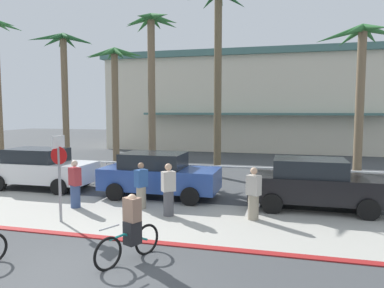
{
  "coord_description": "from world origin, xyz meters",
  "views": [
    {
      "loc": [
        4.23,
        -6.14,
        3.3
      ],
      "look_at": [
        1.07,
        6.0,
        2.13
      ],
      "focal_mm": 34.36,
      "sensor_mm": 36.0,
      "label": 1
    }
  ],
  "objects_px": {
    "stop_sign_bike_lane": "(59,166)",
    "pedestrian_0": "(75,186)",
    "palm_tree_2": "(114,77)",
    "palm_tree_5": "(360,68)",
    "pedestrian_2": "(168,192)",
    "car_white_1": "(41,168)",
    "palm_tree_4": "(218,41)",
    "palm_tree_1": "(64,67)",
    "pedestrian_3": "(141,188)",
    "car_black_3": "(315,184)",
    "pedestrian_1": "(253,196)",
    "car_blue_2": "(159,175)",
    "cyclist_teal_0": "(131,229)",
    "palm_tree_3": "(151,55)"
  },
  "relations": [
    {
      "from": "pedestrian_3",
      "to": "palm_tree_1",
      "type": "bearing_deg",
      "value": 136.27
    },
    {
      "from": "stop_sign_bike_lane",
      "to": "palm_tree_5",
      "type": "height_order",
      "value": "palm_tree_5"
    },
    {
      "from": "pedestrian_2",
      "to": "car_white_1",
      "type": "bearing_deg",
      "value": 158.72
    },
    {
      "from": "car_blue_2",
      "to": "car_black_3",
      "type": "height_order",
      "value": "same"
    },
    {
      "from": "car_black_3",
      "to": "cyclist_teal_0",
      "type": "distance_m",
      "value": 6.82
    },
    {
      "from": "stop_sign_bike_lane",
      "to": "pedestrian_1",
      "type": "height_order",
      "value": "stop_sign_bike_lane"
    },
    {
      "from": "palm_tree_2",
      "to": "car_blue_2",
      "type": "relative_size",
      "value": 1.51
    },
    {
      "from": "car_blue_2",
      "to": "pedestrian_2",
      "type": "xyz_separation_m",
      "value": [
        1.13,
        -2.26,
        -0.11
      ]
    },
    {
      "from": "palm_tree_2",
      "to": "pedestrian_1",
      "type": "xyz_separation_m",
      "value": [
        8.12,
        -7.36,
        -4.32
      ]
    },
    {
      "from": "palm_tree_1",
      "to": "pedestrian_3",
      "type": "relative_size",
      "value": 4.86
    },
    {
      "from": "palm_tree_1",
      "to": "cyclist_teal_0",
      "type": "bearing_deg",
      "value": -51.37
    },
    {
      "from": "stop_sign_bike_lane",
      "to": "palm_tree_5",
      "type": "distance_m",
      "value": 12.56
    },
    {
      "from": "palm_tree_2",
      "to": "palm_tree_5",
      "type": "relative_size",
      "value": 0.96
    },
    {
      "from": "palm_tree_3",
      "to": "palm_tree_5",
      "type": "bearing_deg",
      "value": -0.75
    },
    {
      "from": "cyclist_teal_0",
      "to": "pedestrian_0",
      "type": "relative_size",
      "value": 1.03
    },
    {
      "from": "car_white_1",
      "to": "cyclist_teal_0",
      "type": "xyz_separation_m",
      "value": [
        6.69,
        -5.9,
        -0.18
      ]
    },
    {
      "from": "cyclist_teal_0",
      "to": "car_blue_2",
      "type": "bearing_deg",
      "value": 103.71
    },
    {
      "from": "cyclist_teal_0",
      "to": "palm_tree_4",
      "type": "bearing_deg",
      "value": 90.21
    },
    {
      "from": "palm_tree_4",
      "to": "car_blue_2",
      "type": "bearing_deg",
      "value": -105.79
    },
    {
      "from": "stop_sign_bike_lane",
      "to": "pedestrian_0",
      "type": "xyz_separation_m",
      "value": [
        -0.46,
        1.51,
        -0.93
      ]
    },
    {
      "from": "palm_tree_5",
      "to": "pedestrian_0",
      "type": "relative_size",
      "value": 4.24
    },
    {
      "from": "pedestrian_2",
      "to": "palm_tree_1",
      "type": "bearing_deg",
      "value": 138.07
    },
    {
      "from": "palm_tree_4",
      "to": "palm_tree_5",
      "type": "xyz_separation_m",
      "value": [
        6.21,
        -0.65,
        -1.52
      ]
    },
    {
      "from": "car_black_3",
      "to": "pedestrian_1",
      "type": "xyz_separation_m",
      "value": [
        -1.87,
        -1.72,
        -0.14
      ]
    },
    {
      "from": "palm_tree_4",
      "to": "pedestrian_1",
      "type": "relative_size",
      "value": 5.66
    },
    {
      "from": "palm_tree_5",
      "to": "pedestrian_0",
      "type": "height_order",
      "value": "palm_tree_5"
    },
    {
      "from": "palm_tree_1",
      "to": "palm_tree_5",
      "type": "xyz_separation_m",
      "value": [
        15.14,
        -1.49,
        -0.64
      ]
    },
    {
      "from": "palm_tree_5",
      "to": "pedestrian_3",
      "type": "height_order",
      "value": "palm_tree_5"
    },
    {
      "from": "palm_tree_3",
      "to": "palm_tree_5",
      "type": "xyz_separation_m",
      "value": [
        9.39,
        -0.12,
        -0.89
      ]
    },
    {
      "from": "stop_sign_bike_lane",
      "to": "pedestrian_2",
      "type": "xyz_separation_m",
      "value": [
        2.88,
        1.37,
        -0.91
      ]
    },
    {
      "from": "car_black_3",
      "to": "pedestrian_1",
      "type": "height_order",
      "value": "car_black_3"
    },
    {
      "from": "stop_sign_bike_lane",
      "to": "palm_tree_3",
      "type": "height_order",
      "value": "palm_tree_3"
    },
    {
      "from": "cyclist_teal_0",
      "to": "palm_tree_1",
      "type": "bearing_deg",
      "value": 128.63
    },
    {
      "from": "stop_sign_bike_lane",
      "to": "palm_tree_1",
      "type": "height_order",
      "value": "palm_tree_1"
    },
    {
      "from": "car_black_3",
      "to": "pedestrian_1",
      "type": "distance_m",
      "value": 2.54
    },
    {
      "from": "palm_tree_5",
      "to": "pedestrian_0",
      "type": "bearing_deg",
      "value": -147.54
    },
    {
      "from": "stop_sign_bike_lane",
      "to": "palm_tree_3",
      "type": "xyz_separation_m",
      "value": [
        -0.09,
        7.84,
        4.28
      ]
    },
    {
      "from": "palm_tree_5",
      "to": "pedestrian_2",
      "type": "bearing_deg",
      "value": -135.32
    },
    {
      "from": "palm_tree_2",
      "to": "cyclist_teal_0",
      "type": "height_order",
      "value": "palm_tree_2"
    },
    {
      "from": "stop_sign_bike_lane",
      "to": "cyclist_teal_0",
      "type": "height_order",
      "value": "stop_sign_bike_lane"
    },
    {
      "from": "car_black_3",
      "to": "palm_tree_3",
      "type": "bearing_deg",
      "value": 148.85
    },
    {
      "from": "palm_tree_5",
      "to": "pedestrian_3",
      "type": "bearing_deg",
      "value": -142.77
    },
    {
      "from": "palm_tree_2",
      "to": "pedestrian_0",
      "type": "height_order",
      "value": "palm_tree_2"
    },
    {
      "from": "palm_tree_2",
      "to": "pedestrian_1",
      "type": "relative_size",
      "value": 4.15
    },
    {
      "from": "palm_tree_2",
      "to": "cyclist_teal_0",
      "type": "xyz_separation_m",
      "value": [
        5.79,
        -11.02,
        -4.36
      ]
    },
    {
      "from": "stop_sign_bike_lane",
      "to": "palm_tree_5",
      "type": "bearing_deg",
      "value": 39.69
    },
    {
      "from": "palm_tree_4",
      "to": "palm_tree_5",
      "type": "relative_size",
      "value": 1.32
    },
    {
      "from": "palm_tree_4",
      "to": "palm_tree_5",
      "type": "height_order",
      "value": "palm_tree_4"
    },
    {
      "from": "palm_tree_3",
      "to": "pedestrian_3",
      "type": "bearing_deg",
      "value": -72.79
    },
    {
      "from": "palm_tree_2",
      "to": "car_white_1",
      "type": "distance_m",
      "value": 6.67
    }
  ]
}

